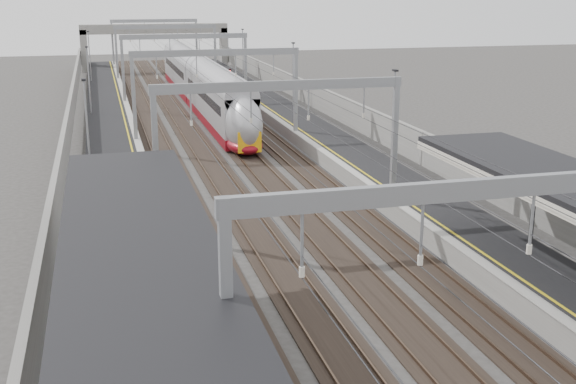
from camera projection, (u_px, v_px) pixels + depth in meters
platform_left at (113, 139)px, 57.41m from camera, size 4.00×120.00×1.00m
platform_right at (306, 129)px, 61.32m from camera, size 4.00×120.00×1.00m
tracks at (212, 139)px, 59.48m from camera, size 11.40×140.00×0.20m
overhead_line at (199, 57)px, 63.98m from camera, size 13.00×140.00×6.60m
canopy_left at (147, 293)px, 17.05m from camera, size 4.40×30.00×4.24m
overbridge at (155, 35)px, 109.25m from camera, size 22.00×2.20×6.90m
wall_left at (70, 127)px, 56.32m from camera, size 0.30×120.00×3.20m
wall_right at (341, 115)px, 61.80m from camera, size 0.30×120.00×3.20m
train at (203, 89)px, 73.58m from camera, size 2.75×50.13×4.35m
signal_green at (134, 83)px, 75.96m from camera, size 0.32×0.32×3.48m
signal_red_near at (210, 79)px, 79.95m from camera, size 0.32×0.32×3.48m
signal_red_far at (230, 78)px, 80.07m from camera, size 0.32×0.32×3.48m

